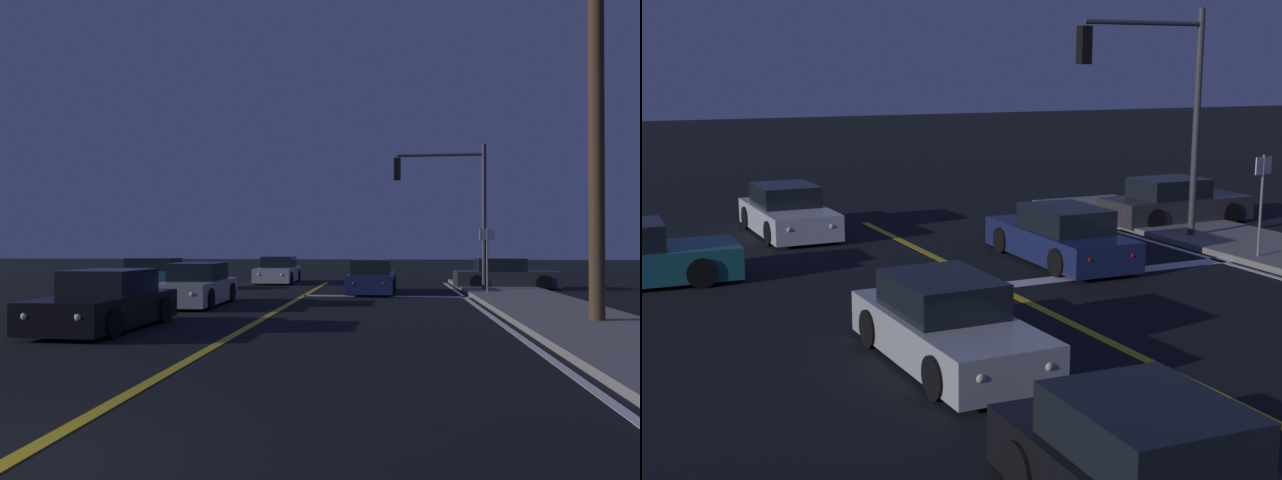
% 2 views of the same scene
% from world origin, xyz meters
% --- Properties ---
extents(sidewalk_right, '(3.20, 35.58, 0.15)m').
position_xyz_m(sidewalk_right, '(7.78, 9.88, 0.07)').
color(sidewalk_right, gray).
rests_on(sidewalk_right, ground).
extents(lane_line_center, '(0.20, 33.61, 0.01)m').
position_xyz_m(lane_line_center, '(0.00, 9.88, 0.01)').
color(lane_line_center, gold).
rests_on(lane_line_center, ground).
extents(lane_line_edge_right, '(0.16, 33.61, 0.01)m').
position_xyz_m(lane_line_edge_right, '(5.93, 9.88, 0.01)').
color(lane_line_edge_right, white).
rests_on(lane_line_edge_right, ground).
extents(stop_bar, '(6.18, 0.50, 0.01)m').
position_xyz_m(stop_bar, '(3.09, 18.27, 0.01)').
color(stop_bar, white).
rests_on(stop_bar, ground).
extents(car_mid_block_teal, '(4.70, 1.91, 1.34)m').
position_xyz_m(car_mid_block_teal, '(-7.07, 21.60, 0.58)').
color(car_mid_block_teal, '#195960').
rests_on(car_mid_block_teal, ground).
extents(car_distant_tail_charcoal, '(4.45, 1.88, 1.34)m').
position_xyz_m(car_distant_tail_charcoal, '(8.19, 22.86, 0.58)').
color(car_distant_tail_charcoal, '#2D2D33').
rests_on(car_distant_tail_charcoal, ground).
extents(car_lead_oncoming_white, '(1.94, 4.33, 1.34)m').
position_xyz_m(car_lead_oncoming_white, '(-2.46, 25.96, 0.58)').
color(car_lead_oncoming_white, silver).
rests_on(car_lead_oncoming_white, ground).
extents(car_far_approaching_navy, '(1.91, 4.56, 1.34)m').
position_xyz_m(car_far_approaching_navy, '(2.50, 19.79, 0.58)').
color(car_far_approaching_navy, navy).
rests_on(car_far_approaching_navy, ground).
extents(car_parked_curb_silver, '(1.87, 4.27, 1.34)m').
position_xyz_m(car_parked_curb_silver, '(-2.88, 14.25, 0.58)').
color(car_parked_curb_silver, '#B2B5BA').
rests_on(car_parked_curb_silver, ground).
extents(car_side_waiting_black, '(2.00, 4.24, 1.34)m').
position_xyz_m(car_side_waiting_black, '(-3.15, 8.59, 0.58)').
color(car_side_waiting_black, black).
rests_on(car_side_waiting_black, ground).
extents(traffic_signal_near_right, '(3.70, 0.28, 5.98)m').
position_xyz_m(traffic_signal_near_right, '(5.71, 20.57, 3.97)').
color(traffic_signal_near_right, '#38383D').
rests_on(traffic_signal_near_right, ground).
extents(utility_pole_right, '(1.69, 0.35, 10.71)m').
position_xyz_m(utility_pole_right, '(8.08, 10.40, 5.49)').
color(utility_pole_right, '#4C3823').
rests_on(utility_pole_right, ground).
extents(street_sign_corner, '(0.56, 0.13, 2.53)m').
position_xyz_m(street_sign_corner, '(6.68, 17.77, 1.70)').
color(street_sign_corner, slate).
rests_on(street_sign_corner, ground).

